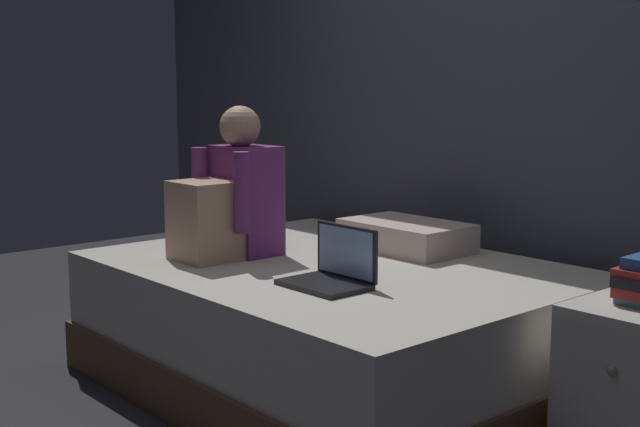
{
  "coord_description": "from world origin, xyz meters",
  "views": [
    {
      "loc": [
        2.33,
        -1.98,
        1.27
      ],
      "look_at": [
        -0.06,
        0.1,
        0.79
      ],
      "focal_mm": 46.5,
      "sensor_mm": 36.0,
      "label": 1
    }
  ],
  "objects_px": {
    "bed": "(333,326)",
    "person_sitting": "(230,199)",
    "pillow": "(406,236)",
    "laptop": "(333,271)"
  },
  "relations": [
    {
      "from": "person_sitting",
      "to": "pillow",
      "type": "distance_m",
      "value": 0.82
    },
    {
      "from": "bed",
      "to": "person_sitting",
      "type": "height_order",
      "value": "person_sitting"
    },
    {
      "from": "bed",
      "to": "laptop",
      "type": "height_order",
      "value": "laptop"
    },
    {
      "from": "bed",
      "to": "person_sitting",
      "type": "distance_m",
      "value": 0.71
    },
    {
      "from": "laptop",
      "to": "pillow",
      "type": "distance_m",
      "value": 0.77
    },
    {
      "from": "bed",
      "to": "person_sitting",
      "type": "bearing_deg",
      "value": -151.32
    },
    {
      "from": "bed",
      "to": "pillow",
      "type": "distance_m",
      "value": 0.56
    },
    {
      "from": "person_sitting",
      "to": "pillow",
      "type": "xyz_separation_m",
      "value": [
        0.42,
        0.68,
        -0.19
      ]
    },
    {
      "from": "person_sitting",
      "to": "laptop",
      "type": "relative_size",
      "value": 2.05
    },
    {
      "from": "bed",
      "to": "person_sitting",
      "type": "xyz_separation_m",
      "value": [
        -0.42,
        -0.23,
        0.52
      ]
    }
  ]
}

